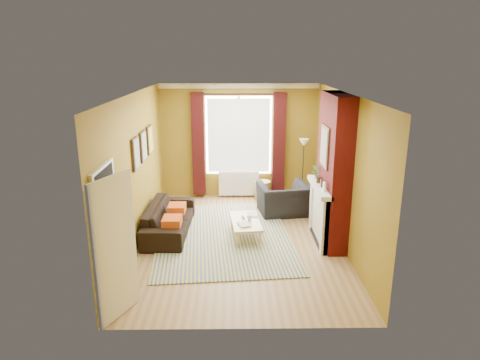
# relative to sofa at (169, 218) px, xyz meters

# --- Properties ---
(ground) EXTENTS (5.50, 5.50, 0.00)m
(ground) POSITION_rel_sofa_xyz_m (1.42, -0.45, -0.30)
(ground) COLOR olive
(ground) RESTS_ON ground
(room_walls) EXTENTS (3.82, 5.54, 2.83)m
(room_walls) POSITION_rel_sofa_xyz_m (2.06, -0.17, 1.09)
(room_walls) COLOR olive
(room_walls) RESTS_ON ground
(striped_rug) EXTENTS (2.86, 3.77, 0.02)m
(striped_rug) POSITION_rel_sofa_xyz_m (1.09, -0.21, -0.29)
(striped_rug) COLOR #32538B
(striped_rug) RESTS_ON ground
(sofa) EXTENTS (0.85, 2.05, 0.59)m
(sofa) POSITION_rel_sofa_xyz_m (0.00, 0.00, 0.00)
(sofa) COLOR black
(sofa) RESTS_ON ground
(armchair) EXTENTS (1.21, 1.10, 0.70)m
(armchair) POSITION_rel_sofa_xyz_m (2.40, 1.00, 0.05)
(armchair) COLOR black
(armchair) RESTS_ON ground
(coffee_table) EXTENTS (0.64, 1.12, 0.36)m
(coffee_table) POSITION_rel_sofa_xyz_m (1.53, -0.29, 0.02)
(coffee_table) COLOR #DABC7E
(coffee_table) RESTS_ON ground
(wicker_stool) EXTENTS (0.40, 0.40, 0.48)m
(wicker_stool) POSITION_rel_sofa_xyz_m (2.00, 1.95, -0.05)
(wicker_stool) COLOR olive
(wicker_stool) RESTS_ON ground
(floor_lamp) EXTENTS (0.28, 0.28, 1.55)m
(floor_lamp) POSITION_rel_sofa_xyz_m (2.95, 1.81, 0.93)
(floor_lamp) COLOR black
(floor_lamp) RESTS_ON ground
(book_a) EXTENTS (0.28, 0.32, 0.03)m
(book_a) POSITION_rel_sofa_xyz_m (1.39, -0.56, 0.08)
(book_a) COLOR #999999
(book_a) RESTS_ON coffee_table
(book_b) EXTENTS (0.22, 0.29, 0.02)m
(book_b) POSITION_rel_sofa_xyz_m (1.57, -0.00, 0.07)
(book_b) COLOR #999999
(book_b) RESTS_ON coffee_table
(mug) EXTENTS (0.13, 0.13, 0.09)m
(mug) POSITION_rel_sofa_xyz_m (1.60, -0.29, 0.11)
(mug) COLOR #999999
(mug) RESTS_ON coffee_table
(tv_remote) EXTENTS (0.07, 0.17, 0.02)m
(tv_remote) POSITION_rel_sofa_xyz_m (1.49, -0.16, 0.07)
(tv_remote) COLOR #242426
(tv_remote) RESTS_ON coffee_table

